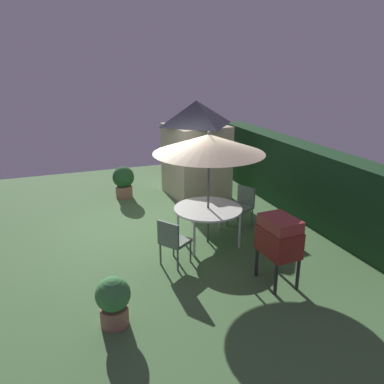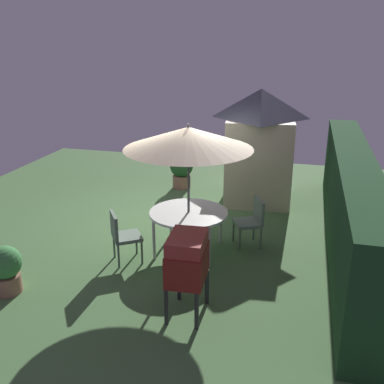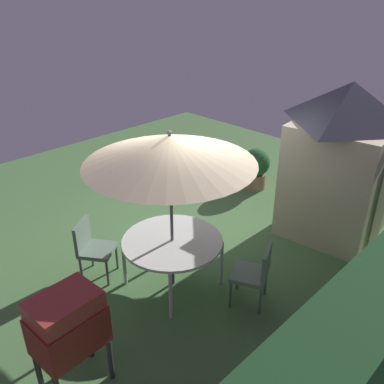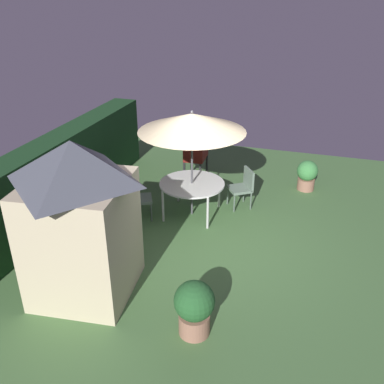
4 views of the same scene
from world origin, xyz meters
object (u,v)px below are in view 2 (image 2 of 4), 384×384
object	(u,v)px
chair_near_shed	(252,219)
potted_plant_by_shed	(5,268)
chair_far_side	(122,234)
patio_table	(189,215)
garden_shed	(259,145)
patio_umbrella	(188,138)
potted_plant_by_grill	(182,170)
bbq_grill	(187,259)

from	to	relation	value
chair_near_shed	potted_plant_by_shed	world-z (taller)	chair_near_shed
chair_far_side	patio_table	bearing A→B (deg)	124.69
garden_shed	patio_table	world-z (taller)	garden_shed
patio_umbrella	garden_shed	bearing A→B (deg)	163.33
garden_shed	chair_near_shed	bearing A→B (deg)	4.34
patio_umbrella	chair_near_shed	bearing A→B (deg)	115.60
chair_far_side	potted_plant_by_grill	size ratio (longest dim) A/B	1.03
chair_far_side	potted_plant_by_shed	size ratio (longest dim) A/B	1.20
patio_table	potted_plant_by_grill	world-z (taller)	potted_plant_by_grill
patio_umbrella	chair_near_shed	world-z (taller)	patio_umbrella
patio_umbrella	potted_plant_by_shed	world-z (taller)	patio_umbrella
garden_shed	patio_table	xyz separation A→B (m)	(2.95, -0.88, -0.62)
potted_plant_by_shed	patio_table	bearing A→B (deg)	131.31
patio_umbrella	bbq_grill	distance (m)	2.30
garden_shed	chair_far_side	world-z (taller)	garden_shed
garden_shed	potted_plant_by_grill	distance (m)	2.19
potted_plant_by_grill	patio_table	bearing A→B (deg)	17.85
chair_near_shed	potted_plant_by_shed	bearing A→B (deg)	-53.05
bbq_grill	patio_umbrella	bearing A→B (deg)	-165.60
patio_umbrella	potted_plant_by_shed	distance (m)	3.50
garden_shed	chair_near_shed	distance (m)	2.58
patio_table	chair_far_side	size ratio (longest dim) A/B	1.55
potted_plant_by_grill	bbq_grill	bearing A→B (deg)	16.64
patio_umbrella	bbq_grill	bearing A→B (deg)	14.40
patio_table	potted_plant_by_grill	xyz separation A→B (m)	(-3.38, -1.09, -0.23)
bbq_grill	patio_table	bearing A→B (deg)	-165.60
patio_table	potted_plant_by_grill	bearing A→B (deg)	-162.15
chair_near_shed	potted_plant_by_grill	size ratio (longest dim) A/B	1.03
garden_shed	potted_plant_by_shed	world-z (taller)	garden_shed
patio_umbrella	patio_table	bearing A→B (deg)	0.00
patio_umbrella	potted_plant_by_shed	size ratio (longest dim) A/B	3.11
patio_umbrella	bbq_grill	size ratio (longest dim) A/B	1.94
garden_shed	chair_near_shed	xyz separation A→B (m)	(2.44, 0.19, -0.81)
garden_shed	chair_far_side	bearing A→B (deg)	-27.25
patio_table	chair_near_shed	world-z (taller)	chair_near_shed
chair_near_shed	patio_table	bearing A→B (deg)	-64.40
chair_far_side	potted_plant_by_shed	world-z (taller)	chair_far_side
chair_far_side	potted_plant_by_grill	xyz separation A→B (m)	(-4.06, -0.10, -0.05)
garden_shed	patio_umbrella	size ratio (longest dim) A/B	1.12
bbq_grill	potted_plant_by_shed	world-z (taller)	bbq_grill
patio_umbrella	chair_far_side	world-z (taller)	patio_umbrella
patio_umbrella	bbq_grill	world-z (taller)	patio_umbrella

